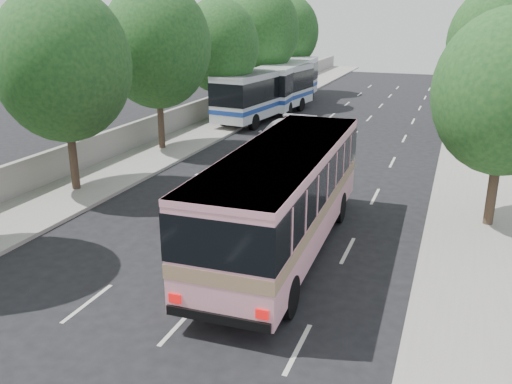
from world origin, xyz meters
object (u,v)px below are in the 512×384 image
at_px(pink_taxi, 203,196).
at_px(tour_coach_rear, 288,80).
at_px(pink_bus, 284,189).
at_px(white_pickup, 283,137).
at_px(tour_coach_front, 267,89).

bearing_deg(pink_taxi, tour_coach_rear, 104.64).
bearing_deg(tour_coach_rear, pink_bus, -76.24).
bearing_deg(tour_coach_rear, white_pickup, -76.98).
relative_size(pink_taxi, tour_coach_front, 0.33).
bearing_deg(white_pickup, tour_coach_front, 118.27).
height_order(white_pickup, tour_coach_rear, tour_coach_rear).
bearing_deg(pink_taxi, white_pickup, 94.94).
bearing_deg(pink_bus, tour_coach_rear, 105.45).
bearing_deg(white_pickup, tour_coach_rear, 110.02).
xyz_separation_m(pink_bus, white_pickup, (-4.17, 12.91, -1.36)).
xyz_separation_m(white_pickup, tour_coach_front, (-4.30, 9.41, 1.31)).
bearing_deg(tour_coach_front, pink_bus, -62.27).
relative_size(pink_bus, white_pickup, 1.88).
bearing_deg(white_pickup, pink_taxi, -86.29).
height_order(pink_bus, pink_taxi, pink_bus).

